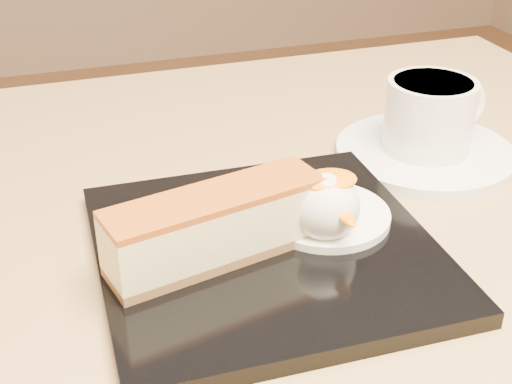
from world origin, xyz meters
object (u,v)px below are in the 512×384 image
object	(u,v)px
saucer	(424,153)
cheesecake	(216,226)
ice_cream_scoop	(325,206)
dessert_plate	(265,250)
coffee_cup	(431,114)

from	to	relation	value
saucer	cheesecake	bearing A→B (deg)	-154.37
ice_cream_scoop	saucer	bearing A→B (deg)	36.58
cheesecake	ice_cream_scoop	bearing A→B (deg)	-12.37
cheesecake	dessert_plate	bearing A→B (deg)	-4.24
cheesecake	ice_cream_scoop	size ratio (longest dim) A/B	3.21
cheesecake	coffee_cup	xyz separation A→B (m)	(0.21, 0.10, 0.01)
saucer	coffee_cup	distance (m)	0.04
dessert_plate	cheesecake	world-z (taller)	cheesecake
cheesecake	ice_cream_scoop	xyz separation A→B (m)	(0.08, 0.00, 0.00)
cheesecake	coffee_cup	world-z (taller)	coffee_cup
cheesecake	saucer	xyz separation A→B (m)	(0.21, 0.10, -0.03)
saucer	coffee_cup	size ratio (longest dim) A/B	1.53
dessert_plate	coffee_cup	xyz separation A→B (m)	(0.18, 0.10, 0.04)
coffee_cup	saucer	bearing A→B (deg)	180.00
dessert_plate	saucer	distance (m)	0.20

